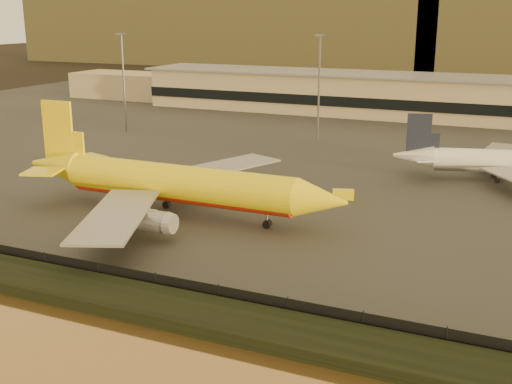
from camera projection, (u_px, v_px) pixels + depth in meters
The scene contains 11 objects.
ground at pixel (196, 253), 85.22m from camera, with size 900.00×900.00×0.00m, color black.
embankment at pixel (121, 298), 70.07m from camera, with size 320.00×7.00×1.40m, color black.
tarmac at pixel (372, 133), 168.79m from camera, with size 320.00×220.00×0.20m, color #2D2D2D.
perimeter_fence at pixel (141, 280), 73.43m from camera, with size 300.00×0.05×2.20m, color black.
terminal_building at pixel (351, 94), 199.67m from camera, with size 202.00×25.00×12.60m.
apron_light_masts at pixel (420, 83), 141.11m from camera, with size 152.20×12.20×25.40m.
distant_hills at pixel (441, 11), 383.98m from camera, with size 470.00×160.00×70.00m.
dhl_cargo_jet at pixel (174, 184), 99.20m from camera, with size 55.64×54.75×16.69m.
white_narrowbody_jet at pixel (510, 162), 119.50m from camera, with size 42.43×40.57×12.35m.
gse_vehicle_yellow at pixel (343, 194), 108.73m from camera, with size 3.59×1.62×1.62m, color yellow.
gse_vehicle_white at pixel (199, 177), 119.93m from camera, with size 3.92×1.76×1.76m, color white.
Camera 1 is at (39.59, -69.78, 30.91)m, focal length 45.00 mm.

